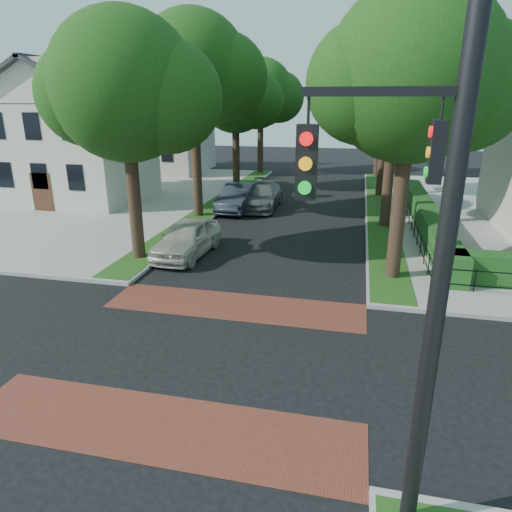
{
  "coord_description": "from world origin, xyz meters",
  "views": [
    {
      "loc": [
        3.89,
        -10.83,
        6.85
      ],
      "look_at": [
        0.55,
        4.1,
        1.6
      ],
      "focal_mm": 32.0,
      "sensor_mm": 36.0,
      "label": 1
    }
  ],
  "objects_px": {
    "traffic_signal": "(424,261)",
    "parked_car_front": "(187,238)",
    "parked_car_rear": "(261,196)",
    "parked_car_middle": "(238,198)"
  },
  "relations": [
    {
      "from": "traffic_signal",
      "to": "parked_car_middle",
      "type": "distance_m",
      "value": 23.72
    },
    {
      "from": "traffic_signal",
      "to": "parked_car_rear",
      "type": "height_order",
      "value": "traffic_signal"
    },
    {
      "from": "traffic_signal",
      "to": "parked_car_rear",
      "type": "xyz_separation_m",
      "value": [
        -7.19,
        22.83,
        -3.88
      ]
    },
    {
      "from": "traffic_signal",
      "to": "parked_car_front",
      "type": "bearing_deg",
      "value": 124.2
    },
    {
      "from": "parked_car_rear",
      "to": "traffic_signal",
      "type": "bearing_deg",
      "value": -73.94
    },
    {
      "from": "parked_car_rear",
      "to": "parked_car_front",
      "type": "bearing_deg",
      "value": -98.57
    },
    {
      "from": "traffic_signal",
      "to": "parked_car_rear",
      "type": "bearing_deg",
      "value": 107.47
    },
    {
      "from": "traffic_signal",
      "to": "parked_car_front",
      "type": "distance_m",
      "value": 15.59
    },
    {
      "from": "parked_car_front",
      "to": "traffic_signal",
      "type": "bearing_deg",
      "value": -52.66
    },
    {
      "from": "parked_car_front",
      "to": "parked_car_rear",
      "type": "height_order",
      "value": "parked_car_front"
    }
  ]
}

